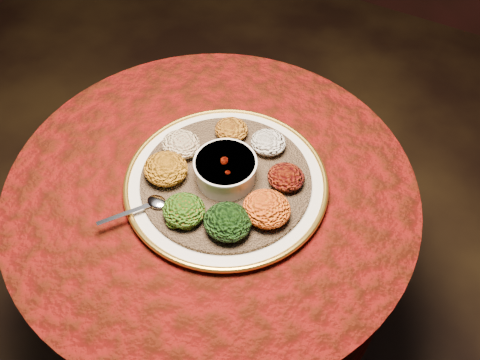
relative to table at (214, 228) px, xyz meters
The scene contains 13 objects.
table is the anchor object (origin of this frame).
platter 0.20m from the table, 25.31° to the left, with size 0.55×0.55×0.02m.
injera 0.21m from the table, 25.31° to the left, with size 0.39×0.39×0.01m, color brown.
stew_bowl 0.24m from the table, 25.31° to the left, with size 0.14×0.14×0.06m.
spoon 0.26m from the table, 119.19° to the right, with size 0.11×0.13×0.01m.
portion_ayib 0.28m from the table, 62.79° to the left, with size 0.08×0.08×0.04m, color silver.
portion_kitfo 0.28m from the table, 24.02° to the left, with size 0.08×0.08×0.04m, color black.
portion_tikil 0.28m from the table, 11.21° to the right, with size 0.10×0.10×0.05m, color #BD890F.
portion_gomen 0.27m from the table, 44.31° to the right, with size 0.10×0.10×0.05m, color black.
portion_mixveg 0.26m from the table, 87.05° to the right, with size 0.09×0.09×0.04m, color #A7340A.
portion_kik 0.25m from the table, 154.73° to the right, with size 0.10×0.10×0.05m, color #AE650F.
portion_timatim 0.25m from the table, 159.68° to the left, with size 0.09×0.09×0.04m, color maroon.
portion_shiro 0.27m from the table, 99.46° to the left, with size 0.08×0.08×0.04m, color #9B5C12.
Camera 1 is at (0.42, -0.63, 1.71)m, focal length 40.00 mm.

